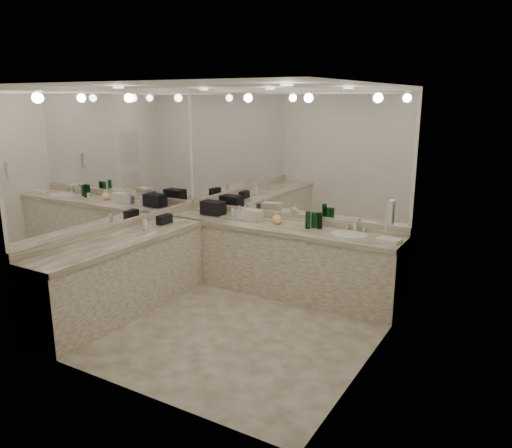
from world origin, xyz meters
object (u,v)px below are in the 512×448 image
Objects in this scene: hand_towel at (389,240)px; soap_bottle_c at (277,217)px; soap_bottle_a at (243,214)px; black_toiletry_bag at (213,208)px; wall_phone at (391,212)px; cream_cosmetic_case at (252,215)px; sink at (349,235)px; soap_bottle_b at (239,213)px.

soap_bottle_c is at bearing 176.06° from hand_towel.
soap_bottle_a is 1.07× the size of soap_bottle_c.
black_toiletry_bag is 1.85× the size of soap_bottle_c.
soap_bottle_a reaches higher than hand_towel.
wall_phone reaches higher than cream_cosmetic_case.
soap_bottle_c is at bearing 6.49° from soap_bottle_a.
hand_towel is at bearing -3.94° from soap_bottle_c.
hand_towel is (0.49, -0.07, 0.03)m from sink.
soap_bottle_a is at bearing -173.51° from soap_bottle_c.
black_toiletry_bag is at bearing 178.46° from sink.
black_toiletry_bag is (-2.61, 0.55, -0.36)m from wall_phone.
soap_bottle_c reaches higher than sink.
wall_phone reaches higher than sink.
hand_towel is at bearing -7.63° from sink.
hand_towel is 1.49m from soap_bottle_c.
sink is at bearing 172.37° from hand_towel.
cream_cosmetic_case is (0.66, -0.03, -0.02)m from black_toiletry_bag.
wall_phone is 2.22m from soap_bottle_b.
sink is 2.01m from black_toiletry_bag.
cream_cosmetic_case is 0.36m from soap_bottle_c.
black_toiletry_bag is 1.24× the size of hand_towel.
hand_towel is 1.34× the size of soap_bottle_b.
soap_bottle_b is at bearing -174.61° from soap_bottle_c.
soap_bottle_b is 0.54m from soap_bottle_c.
hand_towel is at bearing 104.87° from wall_phone.
soap_bottle_c is at bearing 161.46° from wall_phone.
sink is at bearing 8.54° from cream_cosmetic_case.
sink is 2.59× the size of soap_bottle_c.
black_toiletry_bag is (-2.01, 0.05, 0.10)m from sink.
cream_cosmetic_case is at bearing 17.89° from soap_bottle_a.
soap_bottle_b is 1.12× the size of soap_bottle_c.
soap_bottle_a reaches higher than sink.
sink is 1.73× the size of cream_cosmetic_case.
wall_phone is 1.41× the size of soap_bottle_c.
soap_bottle_b is at bearing -179.47° from sink.
wall_phone is at bearing -13.00° from soap_bottle_a.
soap_bottle_b is (-0.18, -0.04, 0.02)m from cream_cosmetic_case.
cream_cosmetic_case is 0.13m from soap_bottle_a.
black_toiletry_bag is at bearing 179.03° from soap_bottle_c.
soap_bottle_b is at bearing 167.22° from wall_phone.
sink is 1.83× the size of wall_phone.
soap_bottle_a is (-1.97, 0.05, 0.07)m from hand_towel.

